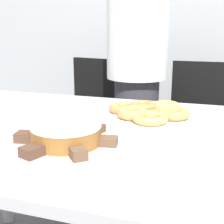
{
  "coord_description": "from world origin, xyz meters",
  "views": [
    {
      "loc": [
        0.31,
        -0.93,
        1.08
      ],
      "look_at": [
        0.01,
        0.0,
        0.82
      ],
      "focal_mm": 50.0,
      "sensor_mm": 36.0,
      "label": 1
    }
  ],
  "objects_px": {
    "plate_donuts": "(146,116)",
    "plate_cake": "(67,145)",
    "office_chair_right": "(200,146)",
    "frosted_cake": "(66,133)",
    "person_standing": "(137,68)",
    "office_chair_left": "(87,134)"
  },
  "relations": [
    {
      "from": "plate_donuts",
      "to": "plate_cake",
      "type": "bearing_deg",
      "value": -111.86
    },
    {
      "from": "office_chair_right",
      "to": "plate_cake",
      "type": "bearing_deg",
      "value": -106.85
    },
    {
      "from": "plate_cake",
      "to": "plate_donuts",
      "type": "bearing_deg",
      "value": 68.14
    },
    {
      "from": "office_chair_right",
      "to": "frosted_cake",
      "type": "height_order",
      "value": "office_chair_right"
    },
    {
      "from": "person_standing",
      "to": "plate_donuts",
      "type": "distance_m",
      "value": 0.6
    },
    {
      "from": "person_standing",
      "to": "frosted_cake",
      "type": "height_order",
      "value": "person_standing"
    },
    {
      "from": "frosted_cake",
      "to": "person_standing",
      "type": "bearing_deg",
      "value": 91.45
    },
    {
      "from": "frosted_cake",
      "to": "plate_cake",
      "type": "bearing_deg",
      "value": 90.0
    },
    {
      "from": "plate_cake",
      "to": "frosted_cake",
      "type": "height_order",
      "value": "frosted_cake"
    },
    {
      "from": "office_chair_left",
      "to": "plate_cake",
      "type": "bearing_deg",
      "value": -55.94
    },
    {
      "from": "plate_donuts",
      "to": "frosted_cake",
      "type": "bearing_deg",
      "value": -111.86
    },
    {
      "from": "office_chair_left",
      "to": "plate_donuts",
      "type": "xyz_separation_m",
      "value": [
        0.52,
        -0.65,
        0.34
      ]
    },
    {
      "from": "plate_donuts",
      "to": "frosted_cake",
      "type": "relative_size",
      "value": 1.72
    },
    {
      "from": "plate_donuts",
      "to": "frosted_cake",
      "type": "distance_m",
      "value": 0.4
    },
    {
      "from": "plate_cake",
      "to": "person_standing",
      "type": "bearing_deg",
      "value": 91.45
    },
    {
      "from": "office_chair_right",
      "to": "plate_donuts",
      "type": "xyz_separation_m",
      "value": [
        -0.19,
        -0.66,
        0.34
      ]
    },
    {
      "from": "office_chair_left",
      "to": "frosted_cake",
      "type": "bearing_deg",
      "value": -55.94
    },
    {
      "from": "office_chair_right",
      "to": "plate_donuts",
      "type": "relative_size",
      "value": 2.64
    },
    {
      "from": "office_chair_left",
      "to": "person_standing",
      "type": "bearing_deg",
      "value": 0.4
    },
    {
      "from": "plate_cake",
      "to": "frosted_cake",
      "type": "xyz_separation_m",
      "value": [
        0.0,
        -0.0,
        0.04
      ]
    },
    {
      "from": "person_standing",
      "to": "frosted_cake",
      "type": "bearing_deg",
      "value": -88.55
    },
    {
      "from": "person_standing",
      "to": "plate_donuts",
      "type": "bearing_deg",
      "value": -73.15
    }
  ]
}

